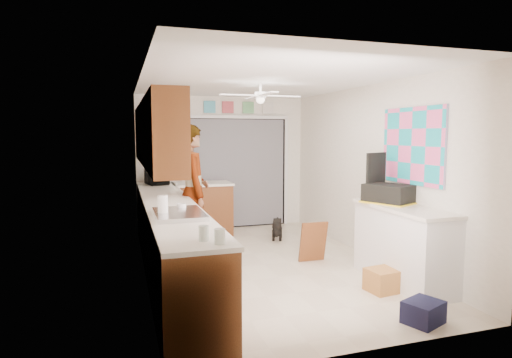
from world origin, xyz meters
TOP-DOWN VIEW (x-y plane):
  - floor at (0.00, 0.00)m, footprint 5.00×5.00m
  - ceiling at (0.00, 0.00)m, footprint 5.00×5.00m
  - wall_back at (0.00, 2.50)m, footprint 3.20×0.00m
  - wall_front at (0.00, -2.50)m, footprint 3.20×0.00m
  - wall_left at (-1.60, 0.00)m, footprint 0.00×5.00m
  - wall_right at (1.60, 0.00)m, footprint 0.00×5.00m
  - left_base_cabinets at (-1.30, 0.00)m, footprint 0.60×4.80m
  - left_countertop at (-1.29, 0.00)m, footprint 0.62×4.80m
  - upper_cabinets at (-1.44, 0.20)m, footprint 0.32×4.00m
  - sink_basin at (-1.29, -1.00)m, footprint 0.50×0.76m
  - faucet at (-1.48, -1.00)m, footprint 0.03×0.03m
  - peninsula_base at (-0.50, 2.00)m, footprint 1.00×0.60m
  - peninsula_top at (-0.50, 2.00)m, footprint 1.04×0.64m
  - back_opening_recess at (0.25, 2.47)m, footprint 2.00×0.06m
  - curtain_panel at (0.25, 2.43)m, footprint 1.90×0.03m
  - door_trim_left at (-0.77, 2.44)m, footprint 0.06×0.04m
  - door_trim_right at (1.27, 2.44)m, footprint 0.06×0.04m
  - door_trim_head at (0.25, 2.44)m, footprint 2.10×0.04m
  - header_frame_1 at (-0.25, 2.47)m, footprint 0.22×0.02m
  - header_frame_2 at (0.10, 2.47)m, footprint 0.22×0.02m
  - header_frame_3 at (0.50, 2.47)m, footprint 0.22×0.02m
  - header_frame_4 at (0.90, 2.47)m, footprint 0.22×0.02m
  - route66_sign at (-0.95, 2.47)m, footprint 0.22×0.02m
  - right_counter_base at (1.35, -1.20)m, footprint 0.50×1.40m
  - right_counter_top at (1.34, -1.20)m, footprint 0.54×1.44m
  - abstract_painting at (1.58, -1.00)m, footprint 0.03×1.15m
  - ceiling_fan at (0.00, 0.20)m, footprint 1.14×1.14m
  - microwave at (-1.27, 1.98)m, footprint 0.41×0.54m
  - cup at (-1.23, -0.72)m, footprint 0.12×0.12m
  - jar_a at (-1.14, -2.25)m, footprint 0.09×0.09m
  - jar_b at (-1.24, -2.11)m, footprint 0.10×0.10m
  - paper_towel_roll at (-1.45, -0.99)m, footprint 0.13×0.13m
  - suitcase at (1.32, -0.92)m, footprint 0.60×0.66m
  - suitcase_rim at (1.32, -0.92)m, footprint 0.64×0.71m
  - suitcase_lid at (1.32, -0.63)m, footprint 0.39×0.20m
  - cardboard_box at (1.00, -1.37)m, footprint 0.45×0.36m
  - navy_crate at (0.85, -2.20)m, footprint 0.43×0.40m
  - cabinet_door_panel at (0.68, -0.10)m, footprint 0.39×0.15m
  - man at (-0.90, 0.53)m, footprint 0.47×0.71m
  - dog at (0.66, 1.29)m, footprint 0.37×0.52m

SIDE VIEW (x-z plane):
  - floor at x=0.00m, z-range 0.00..0.00m
  - navy_crate at x=0.85m, z-range 0.00..0.21m
  - cardboard_box at x=1.00m, z-range 0.00..0.26m
  - dog at x=0.66m, z-range 0.00..0.37m
  - cabinet_door_panel at x=0.68m, z-range 0.00..0.58m
  - left_base_cabinets at x=-1.30m, z-range 0.00..0.90m
  - peninsula_base at x=-0.50m, z-range 0.00..0.90m
  - right_counter_base at x=1.35m, z-range 0.00..0.90m
  - left_countertop at x=-1.29m, z-range 0.90..0.94m
  - peninsula_top at x=-0.50m, z-range 0.90..0.94m
  - right_counter_top at x=1.34m, z-range 0.90..0.94m
  - suitcase_rim at x=1.32m, z-range 0.94..0.96m
  - sink_basin at x=-1.29m, z-range 0.92..0.98m
  - man at x=-0.90m, z-range 0.00..1.93m
  - cup at x=-1.23m, z-range 0.94..1.03m
  - jar_a at x=-1.14m, z-range 0.94..1.06m
  - jar_b at x=-1.24m, z-range 0.94..1.06m
  - faucet at x=-1.48m, z-range 0.94..1.16m
  - back_opening_recess at x=0.25m, z-range 0.00..2.10m
  - door_trim_left at x=-0.77m, z-range 0.00..2.10m
  - door_trim_right at x=1.27m, z-range 0.00..2.10m
  - curtain_panel at x=0.25m, z-range 0.03..2.08m
  - paper_towel_roll at x=-1.45m, z-range 0.94..1.17m
  - suitcase at x=1.32m, z-range 0.94..1.17m
  - microwave at x=-1.27m, z-range 0.94..1.21m
  - wall_back at x=0.00m, z-range -0.35..2.85m
  - wall_front at x=0.00m, z-range -0.35..2.85m
  - wall_left at x=-1.60m, z-range -1.25..3.75m
  - wall_right at x=1.60m, z-range -1.25..3.75m
  - suitcase_lid at x=1.32m, z-range 1.06..1.56m
  - abstract_painting at x=1.58m, z-range 1.17..2.12m
  - upper_cabinets at x=-1.44m, z-range 1.40..2.20m
  - door_trim_head at x=0.25m, z-range 2.09..2.15m
  - header_frame_1 at x=-0.25m, z-range 2.19..2.41m
  - header_frame_2 at x=0.10m, z-range 2.19..2.41m
  - header_frame_3 at x=0.50m, z-range 2.19..2.41m
  - header_frame_4 at x=0.90m, z-range 2.19..2.41m
  - route66_sign at x=-0.95m, z-range 2.17..2.43m
  - ceiling_fan at x=0.00m, z-range 2.20..2.44m
  - ceiling at x=0.00m, z-range 2.50..2.50m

